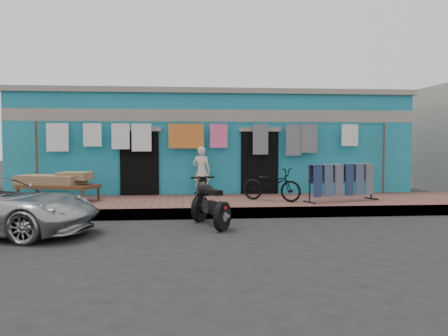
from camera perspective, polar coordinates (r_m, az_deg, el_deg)
ground at (r=9.53m, az=1.19°, el=-7.55°), size 80.00×80.00×0.00m
sidewalk at (r=12.46m, az=-0.45°, el=-4.47°), size 28.00×3.00×0.25m
curb at (r=11.03m, az=0.23°, el=-5.45°), size 28.00×0.10×0.25m
building at (r=16.33m, az=-1.72°, el=2.79°), size 12.20×5.20×3.36m
clothesline at (r=13.58m, az=-2.48°, el=3.36°), size 10.06×0.06×2.10m
seated_person at (r=13.47m, az=-2.73°, el=-0.37°), size 0.59×0.48×1.41m
bicycle at (r=12.34m, az=5.74°, el=-1.53°), size 1.64×1.41×1.05m
motorcycle at (r=9.99m, az=-1.65°, el=-4.11°), size 1.49×1.90×1.02m
charpoy at (r=13.06m, az=-19.29°, el=-2.16°), size 2.80×2.42×0.72m
jeans_rack at (r=12.61m, az=13.96°, el=-1.63°), size 2.32×1.66×0.99m
litter_a at (r=10.69m, az=-0.22°, el=-6.18°), size 0.22×0.21×0.08m
litter_b at (r=10.69m, az=-0.02°, el=-6.17°), size 0.20×0.21×0.08m
litter_c at (r=10.30m, az=0.21°, el=-6.56°), size 0.17×0.20×0.07m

